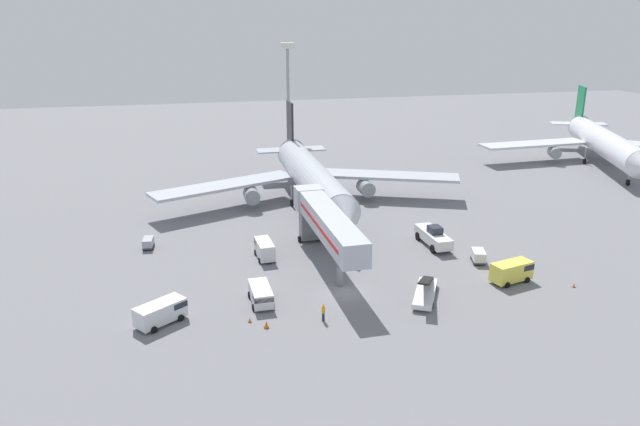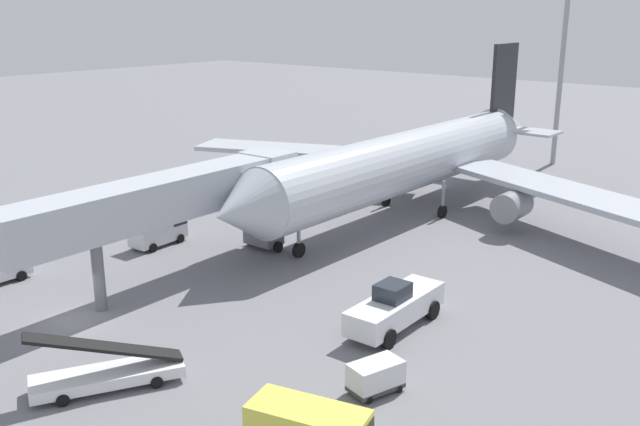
{
  "view_description": "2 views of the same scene",
  "coord_description": "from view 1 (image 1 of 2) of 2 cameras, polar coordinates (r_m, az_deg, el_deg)",
  "views": [
    {
      "loc": [
        -15.59,
        -57.34,
        28.89
      ],
      "look_at": [
        1.38,
        18.95,
        2.88
      ],
      "focal_mm": 33.97,
      "sensor_mm": 36.0,
      "label": 1
    },
    {
      "loc": [
        34.86,
        -19.6,
        17.31
      ],
      "look_at": [
        3.1,
        18.32,
        2.97
      ],
      "focal_mm": 39.75,
      "sensor_mm": 36.0,
      "label": 2
    }
  ],
  "objects": [
    {
      "name": "belt_loader_truck",
      "position": [
        65.49,
        9.88,
        -7.31
      ],
      "size": [
        5.02,
        7.13,
        3.3
      ],
      "color": "white",
      "rests_on": "ground"
    },
    {
      "name": "apron_light_mast",
      "position": [
        118.81,
        -3.04,
        12.39
      ],
      "size": [
        2.4,
        2.4,
        23.41
      ],
      "color": "#93969B",
      "rests_on": "ground"
    },
    {
      "name": "safety_cone_alpha",
      "position": [
        72.85,
        22.81,
        -6.28
      ],
      "size": [
        0.32,
        0.32,
        0.49
      ],
      "color": "black",
      "rests_on": "ground"
    },
    {
      "name": "ground_plane",
      "position": [
        66.07,
        2.42,
        -7.53
      ],
      "size": [
        300.0,
        300.0,
        0.0
      ],
      "primitive_type": "plane",
      "color": "slate"
    },
    {
      "name": "baggage_cart_near_right",
      "position": [
        80.83,
        -15.88,
        -2.7
      ],
      "size": [
        1.43,
        2.42,
        1.33
      ],
      "color": "#38383D",
      "rests_on": "ground"
    },
    {
      "name": "service_van_mid_center",
      "position": [
        63.64,
        -5.59,
        -7.62
      ],
      "size": [
        2.38,
        4.84,
        1.82
      ],
      "color": "silver",
      "rests_on": "ground"
    },
    {
      "name": "safety_cone_bravo",
      "position": [
        60.52,
        -6.63,
        -9.96
      ],
      "size": [
        0.34,
        0.34,
        0.52
      ],
      "color": "black",
      "rests_on": "ground"
    },
    {
      "name": "ground_crew_worker_foreground",
      "position": [
        60.04,
        0.31,
        -9.3
      ],
      "size": [
        0.36,
        0.36,
        1.84
      ],
      "color": "#1E2333",
      "rests_on": "ground"
    },
    {
      "name": "jet_bridge",
      "position": [
        71.3,
        0.5,
        -0.75
      ],
      "size": [
        3.93,
        22.54,
        7.24
      ],
      "color": "#B2B7C1",
      "rests_on": "ground"
    },
    {
      "name": "baggage_cart_mid_right",
      "position": [
        75.88,
        14.7,
        -3.92
      ],
      "size": [
        2.06,
        2.82,
        1.52
      ],
      "color": "#38383D",
      "rests_on": "ground"
    },
    {
      "name": "service_van_outer_left",
      "position": [
        71.47,
        17.68,
        -5.2
      ],
      "size": [
        5.12,
        3.18,
        2.34
      ],
      "color": "#E5DB4C",
      "rests_on": "ground"
    },
    {
      "name": "service_van_mid_left",
      "position": [
        61.52,
        -14.69,
        -8.96
      ],
      "size": [
        5.25,
        4.63,
        2.16
      ],
      "color": "silver",
      "rests_on": "ground"
    },
    {
      "name": "safety_cone_charlie",
      "position": [
        59.32,
        -5.07,
        -10.4
      ],
      "size": [
        0.5,
        0.5,
        0.76
      ],
      "color": "black",
      "rests_on": "ground"
    },
    {
      "name": "service_van_rear_left",
      "position": [
        74.85,
        -5.27,
        -3.33
      ],
      "size": [
        2.29,
        4.52,
        2.21
      ],
      "color": "silver",
      "rests_on": "ground"
    },
    {
      "name": "airplane_at_gate",
      "position": [
        93.56,
        -0.9,
        3.43
      ],
      "size": [
        49.47,
        44.53,
        13.91
      ],
      "color": "#B7BCC6",
      "rests_on": "ground"
    },
    {
      "name": "airplane_background",
      "position": [
        131.89,
        25.11,
        6.07
      ],
      "size": [
        45.47,
        44.28,
        13.46
      ],
      "color": "silver",
      "rests_on": "ground"
    },
    {
      "name": "pushback_tug",
      "position": [
        79.71,
        10.64,
        -2.19
      ],
      "size": [
        2.71,
        7.34,
        2.78
      ],
      "color": "white",
      "rests_on": "ground"
    }
  ]
}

